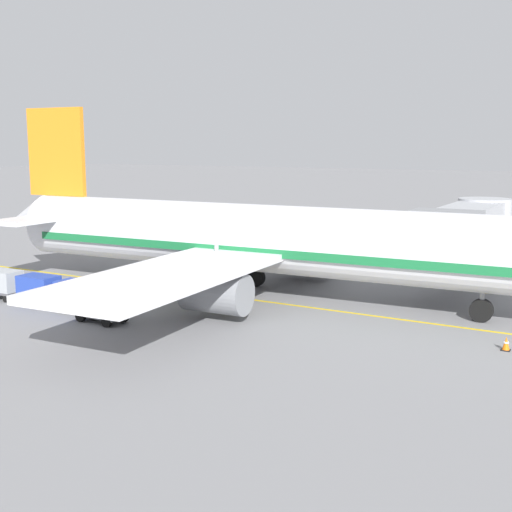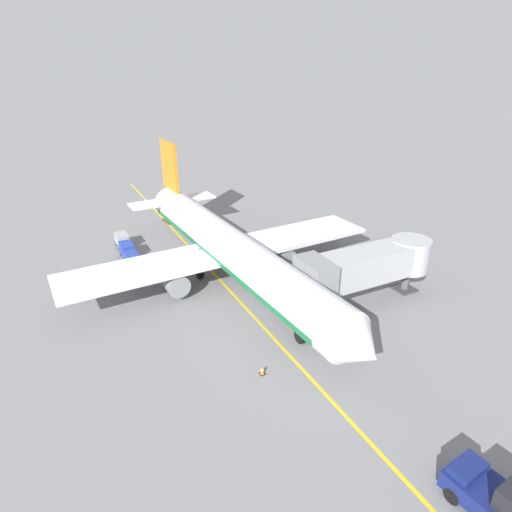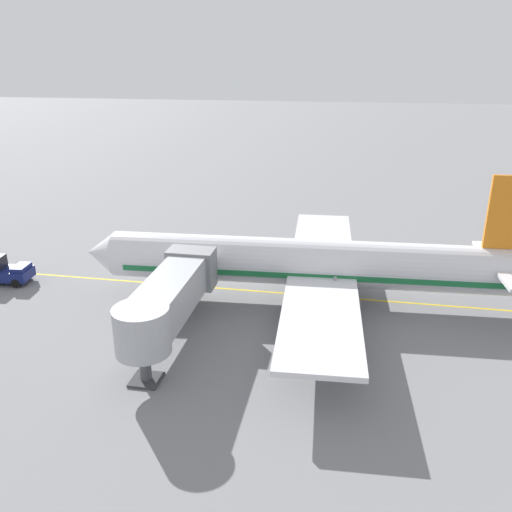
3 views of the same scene
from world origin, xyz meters
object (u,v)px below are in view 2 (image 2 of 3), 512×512
jet_bridge (367,265)px  pushback_tractor (501,502)px  baggage_tug_lead (129,273)px  parked_airliner (229,248)px  safety_cone_nose_left (262,370)px  baggage_cart_front (132,259)px  ground_crew_wing_walker (184,273)px  baggage_cart_third_in_train (122,239)px  baggage_cart_second_in_train (127,249)px

jet_bridge → pushback_tractor: 19.32m
pushback_tractor → baggage_tug_lead: bearing=-72.5°
parked_airliner → pushback_tractor: (-1.35, 26.72, -2.09)m
pushback_tractor → baggage_tug_lead: 32.34m
parked_airliner → safety_cone_nose_left: bearing=75.2°
parked_airliner → pushback_tractor: bearing=92.9°
jet_bridge → safety_cone_nose_left: 13.17m
baggage_tug_lead → baggage_cart_front: (-0.82, -2.45, 0.24)m
baggage_cart_front → ground_crew_wing_walker: (-3.61, 5.19, 0.00)m
parked_airliner → baggage_cart_third_in_train: (7.44, -12.30, -2.24)m
pushback_tractor → baggage_cart_third_in_train: (8.79, -39.02, -0.15)m
jet_bridge → baggage_cart_front: 22.50m
baggage_tug_lead → safety_cone_nose_left: baggage_tug_lead is taller
baggage_cart_third_in_train → pushback_tractor: bearing=102.7°
baggage_tug_lead → baggage_cart_second_in_train: (-0.88, -5.27, 0.24)m
parked_airliner → baggage_tug_lead: 9.67m
jet_bridge → pushback_tractor: size_ratio=2.73×
pushback_tractor → baggage_tug_lead: (9.75, -30.83, -0.39)m
baggage_cart_third_in_train → baggage_cart_front: bearing=88.6°
ground_crew_wing_walker → baggage_cart_front: bearing=-55.2°
jet_bridge → baggage_cart_third_in_train: bearing=-53.1°
jet_bridge → baggage_cart_front: bearing=-43.9°
baggage_cart_second_in_train → baggage_cart_third_in_train: bearing=-91.6°
parked_airliner → baggage_cart_third_in_train: 14.54m
baggage_tug_lead → safety_cone_nose_left: size_ratio=4.35×
baggage_cart_front → baggage_cart_third_in_train: size_ratio=1.00×
parked_airliner → jet_bridge: (-8.53, 8.95, 0.27)m
pushback_tractor → ground_crew_wing_walker: 28.59m
jet_bridge → baggage_cart_front: size_ratio=4.31×
pushback_tractor → baggage_cart_second_in_train: size_ratio=1.58×
baggage_cart_front → ground_crew_wing_walker: size_ratio=1.73×
baggage_cart_third_in_train → ground_crew_wing_walker: ground_crew_wing_walker is taller
baggage_tug_lead → safety_cone_nose_left: 18.07m
baggage_tug_lead → ground_crew_wing_walker: 5.21m
pushback_tractor → baggage_cart_front: pushback_tractor is taller
parked_airliner → safety_cone_nose_left: (3.50, 13.28, -2.90)m
jet_bridge → baggage_cart_second_in_train: 24.49m
baggage_tug_lead → baggage_cart_third_in_train: size_ratio=0.88×
baggage_cart_third_in_train → safety_cone_nose_left: size_ratio=4.94×
baggage_cart_front → baggage_cart_third_in_train: (-0.14, -5.74, 0.00)m
pushback_tractor → jet_bridge: bearing=-112.0°
jet_bridge → baggage_tug_lead: jet_bridge is taller
baggage_cart_front → baggage_cart_second_in_train: bearing=-91.2°
parked_airliner → safety_cone_nose_left: 14.03m
baggage_cart_second_in_train → ground_crew_wing_walker: (-3.55, 8.00, 0.00)m
baggage_tug_lead → pushback_tractor: bearing=107.5°
baggage_cart_front → baggage_cart_second_in_train: (-0.06, -2.81, 0.00)m
safety_cone_nose_left → ground_crew_wing_walker: bearing=-88.1°
pushback_tractor → parked_airliner: bearing=-87.1°
baggage_cart_second_in_train → ground_crew_wing_walker: ground_crew_wing_walker is taller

